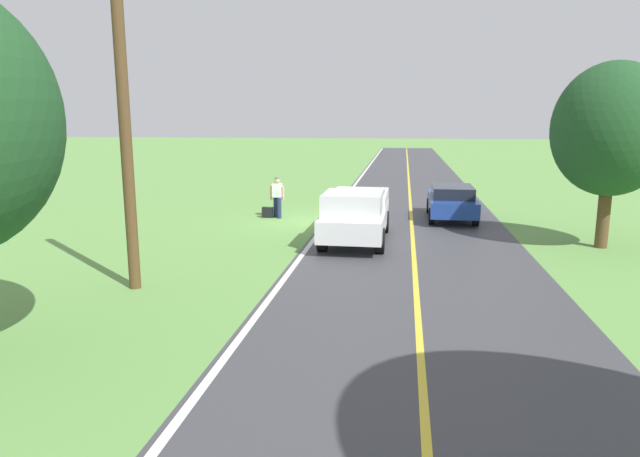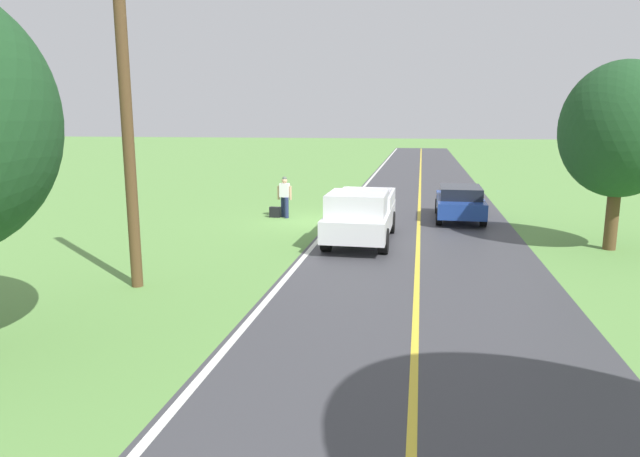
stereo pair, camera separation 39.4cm
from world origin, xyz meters
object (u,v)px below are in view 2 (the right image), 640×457
object	(u,v)px
pickup_truck_passing	(360,215)
tree_far_side_near	(621,130)
suitcase_carried	(275,212)
utility_pole_roadside	(127,119)
sedan_near_oncoming	(460,202)
hitchhiker_walking	(285,195)

from	to	relation	value
pickup_truck_passing	tree_far_side_near	world-z (taller)	tree_far_side_near
suitcase_carried	utility_pole_roadside	xyz separation A→B (m)	(0.86, 10.34, 3.90)
sedan_near_oncoming	utility_pole_roadside	bearing A→B (deg)	52.44
tree_far_side_near	sedan_near_oncoming	world-z (taller)	tree_far_side_near
tree_far_side_near	utility_pole_roadside	world-z (taller)	utility_pole_roadside
sedan_near_oncoming	hitchhiker_walking	bearing A→B (deg)	5.55
suitcase_carried	tree_far_side_near	size ratio (longest dim) A/B	0.08
hitchhiker_walking	utility_pole_roadside	xyz separation A→B (m)	(1.28, 10.41, 3.14)
utility_pole_roadside	tree_far_side_near	bearing A→B (deg)	-153.61
hitchhiker_walking	pickup_truck_passing	distance (m)	5.74
hitchhiker_walking	pickup_truck_passing	size ratio (longest dim) A/B	0.32
hitchhiker_walking	pickup_truck_passing	bearing A→B (deg)	129.89
hitchhiker_walking	utility_pole_roadside	distance (m)	10.95
hitchhiker_walking	sedan_near_oncoming	bearing A→B (deg)	-174.45
pickup_truck_passing	sedan_near_oncoming	bearing A→B (deg)	-125.06
hitchhiker_walking	tree_far_side_near	distance (m)	12.65
sedan_near_oncoming	utility_pole_roadside	world-z (taller)	utility_pole_roadside
hitchhiker_walking	tree_far_side_near	size ratio (longest dim) A/B	0.30
tree_far_side_near	utility_pole_roadside	xyz separation A→B (m)	(12.96, 6.43, 0.34)
pickup_truck_passing	tree_far_side_near	xyz separation A→B (m)	(-8.00, -0.43, 2.82)
hitchhiker_walking	suitcase_carried	distance (m)	0.87
suitcase_carried	tree_far_side_near	xyz separation A→B (m)	(-12.10, 3.91, 3.56)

